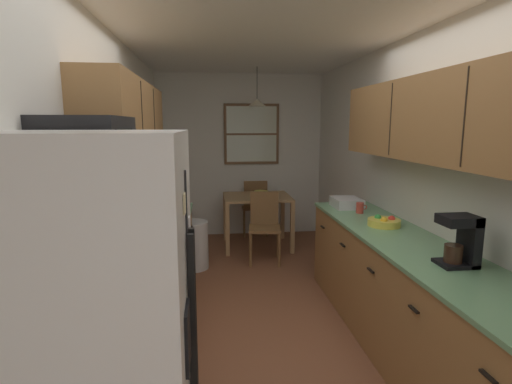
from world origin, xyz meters
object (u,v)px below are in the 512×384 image
storage_canister (134,244)px  coffee_maker (462,239)px  fruit_bowl (384,222)px  stove_range (124,354)px  microwave_over_range (89,151)px  trash_bin (194,245)px  mug_by_coffeemaker (360,208)px  dish_rack (347,203)px  refrigerator (94,363)px  dining_chair_near (265,223)px  dining_table (257,204)px  table_serving_bowl (261,193)px  dining_chair_far (255,205)px

storage_canister → coffee_maker: 2.11m
fruit_bowl → stove_range: bearing=-152.7°
microwave_over_range → coffee_maker: 2.24m
stove_range → trash_bin: (0.29, 2.62, -0.17)m
mug_by_coffeemaker → fruit_bowl: mug_by_coffeemaker is taller
microwave_over_range → fruit_bowl: (2.12, 1.04, -0.70)m
microwave_over_range → dish_rack: 2.84m
microwave_over_range → mug_by_coffeemaker: (2.10, 1.55, -0.68)m
microwave_over_range → refrigerator: bearing=-76.7°
coffee_maker → mug_by_coffeemaker: coffee_maker is taller
trash_bin → dish_rack: 1.94m
refrigerator → dining_chair_near: size_ratio=1.94×
dining_table → mug_by_coffeemaker: (0.81, -1.87, 0.32)m
stove_range → coffee_maker: 2.14m
stove_range → table_serving_bowl: (1.25, 3.49, 0.31)m
dining_table → storage_canister: bearing=-111.9°
coffee_maker → mug_by_coffeemaker: bearing=92.7°
dining_chair_far → table_serving_bowl: bearing=-86.6°
dining_chair_near → coffee_maker: size_ratio=2.81×
coffee_maker → fruit_bowl: 1.00m
dining_table → refrigerator: bearing=-105.2°
fruit_bowl → refrigerator: bearing=-138.1°
dining_chair_near → storage_canister: 2.67m
dining_chair_far → trash_bin: bearing=-123.3°
dining_table → mug_by_coffeemaker: mug_by_coffeemaker is taller
dining_table → dining_chair_near: size_ratio=1.06×
dining_chair_far → storage_canister: 3.79m
dish_rack → table_serving_bowl: size_ratio=1.69×
mug_by_coffeemaker → trash_bin: bearing=147.5°
dining_table → coffee_maker: bearing=-75.4°
mug_by_coffeemaker → dish_rack: (-0.04, 0.29, -0.00)m
stove_range → fruit_bowl: (2.00, 1.04, 0.46)m
dish_rack → table_serving_bowl: dish_rack is taller
storage_canister → dining_table: bearing=68.1°
fruit_bowl → mug_by_coffeemaker: bearing=92.2°
dish_rack → table_serving_bowl: bearing=112.9°
dining_chair_far → fruit_bowl: size_ratio=3.23×
stove_range → dining_chair_near: size_ratio=1.22×
mug_by_coffeemaker → dining_table: bearing=113.3°
stove_range → refrigerator: bearing=-85.6°
microwave_over_range → stove_range: bearing=-0.0°
dining_chair_far → dish_rack: bearing=-71.5°
fruit_bowl → table_serving_bowl: bearing=107.1°
storage_canister → dish_rack: storage_canister is taller
refrigerator → table_serving_bowl: refrigerator is taller
dining_table → dining_chair_far: dining_chair_far is taller
dining_chair_near → dish_rack: 1.31m
refrigerator → coffee_maker: 2.15m
coffee_maker → mug_by_coffeemaker: size_ratio=2.90×
storage_canister → fruit_bowl: storage_canister is taller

